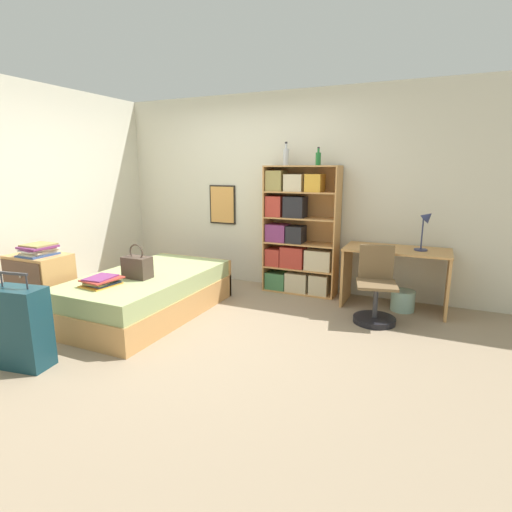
{
  "coord_description": "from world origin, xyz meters",
  "views": [
    {
      "loc": [
        2.26,
        -3.4,
        1.63
      ],
      "look_at": [
        0.63,
        0.19,
        0.75
      ],
      "focal_mm": 28.0,
      "sensor_mm": 36.0,
      "label": 1
    }
  ],
  "objects_px": {
    "handbag": "(137,267)",
    "desk": "(396,267)",
    "bed": "(149,294)",
    "waste_bin": "(403,300)",
    "bottle_brown": "(318,158)",
    "magazine_pile_on_dresser": "(39,250)",
    "bookcase": "(296,237)",
    "bottle_green": "(286,156)",
    "book_stack_on_bed": "(102,281)",
    "desk_lamp": "(426,223)",
    "suitcase": "(20,328)",
    "dresser": "(41,287)",
    "desk_chair": "(375,298)"
  },
  "relations": [
    {
      "from": "bed",
      "to": "desk",
      "type": "xyz_separation_m",
      "value": [
        2.5,
        1.35,
        0.26
      ]
    },
    {
      "from": "bed",
      "to": "bottle_brown",
      "type": "distance_m",
      "value": 2.58
    },
    {
      "from": "bookcase",
      "to": "suitcase",
      "type": "bearing_deg",
      "value": -115.5
    },
    {
      "from": "bed",
      "to": "suitcase",
      "type": "height_order",
      "value": "suitcase"
    },
    {
      "from": "dresser",
      "to": "bottle_green",
      "type": "height_order",
      "value": "bottle_green"
    },
    {
      "from": "bottle_green",
      "to": "book_stack_on_bed",
      "type": "bearing_deg",
      "value": -119.52
    },
    {
      "from": "suitcase",
      "to": "desk",
      "type": "relative_size",
      "value": 0.69
    },
    {
      "from": "handbag",
      "to": "desk_lamp",
      "type": "distance_m",
      "value": 3.2
    },
    {
      "from": "handbag",
      "to": "suitcase",
      "type": "xyz_separation_m",
      "value": [
        -0.18,
        -1.23,
        -0.25
      ]
    },
    {
      "from": "magazine_pile_on_dresser",
      "to": "waste_bin",
      "type": "height_order",
      "value": "magazine_pile_on_dresser"
    },
    {
      "from": "dresser",
      "to": "magazine_pile_on_dresser",
      "type": "bearing_deg",
      "value": -17.33
    },
    {
      "from": "handbag",
      "to": "magazine_pile_on_dresser",
      "type": "height_order",
      "value": "handbag"
    },
    {
      "from": "desk_chair",
      "to": "waste_bin",
      "type": "bearing_deg",
      "value": 62.51
    },
    {
      "from": "bed",
      "to": "waste_bin",
      "type": "relative_size",
      "value": 7.26
    },
    {
      "from": "dresser",
      "to": "book_stack_on_bed",
      "type": "bearing_deg",
      "value": 2.77
    },
    {
      "from": "waste_bin",
      "to": "bottle_brown",
      "type": "bearing_deg",
      "value": 171.21
    },
    {
      "from": "bookcase",
      "to": "bottle_green",
      "type": "bearing_deg",
      "value": 165.88
    },
    {
      "from": "desk_lamp",
      "to": "magazine_pile_on_dresser",
      "type": "bearing_deg",
      "value": -151.91
    },
    {
      "from": "bed",
      "to": "magazine_pile_on_dresser",
      "type": "distance_m",
      "value": 1.23
    },
    {
      "from": "handbag",
      "to": "desk_chair",
      "type": "relative_size",
      "value": 0.45
    },
    {
      "from": "bookcase",
      "to": "desk",
      "type": "xyz_separation_m",
      "value": [
        1.27,
        -0.12,
        -0.25
      ]
    },
    {
      "from": "bookcase",
      "to": "waste_bin",
      "type": "relative_size",
      "value": 6.16
    },
    {
      "from": "desk",
      "to": "desk_chair",
      "type": "height_order",
      "value": "desk_chair"
    },
    {
      "from": "handbag",
      "to": "desk_chair",
      "type": "height_order",
      "value": "handbag"
    },
    {
      "from": "book_stack_on_bed",
      "to": "bottle_green",
      "type": "xyz_separation_m",
      "value": [
        1.18,
        2.08,
        1.25
      ]
    },
    {
      "from": "handbag",
      "to": "bookcase",
      "type": "bearing_deg",
      "value": 54.11
    },
    {
      "from": "handbag",
      "to": "desk_chair",
      "type": "bearing_deg",
      "value": 23.43
    },
    {
      "from": "magazine_pile_on_dresser",
      "to": "bottle_brown",
      "type": "height_order",
      "value": "bottle_brown"
    },
    {
      "from": "bottle_green",
      "to": "desk",
      "type": "relative_size",
      "value": 0.25
    },
    {
      "from": "bed",
      "to": "desk_lamp",
      "type": "height_order",
      "value": "desk_lamp"
    },
    {
      "from": "bottle_brown",
      "to": "waste_bin",
      "type": "relative_size",
      "value": 0.81
    },
    {
      "from": "bookcase",
      "to": "desk_lamp",
      "type": "bearing_deg",
      "value": -4.09
    },
    {
      "from": "suitcase",
      "to": "magazine_pile_on_dresser",
      "type": "relative_size",
      "value": 2.3
    },
    {
      "from": "book_stack_on_bed",
      "to": "desk_lamp",
      "type": "relative_size",
      "value": 0.8
    },
    {
      "from": "handbag",
      "to": "magazine_pile_on_dresser",
      "type": "distance_m",
      "value": 1.05
    },
    {
      "from": "waste_bin",
      "to": "desk",
      "type": "bearing_deg",
      "value": 152.58
    },
    {
      "from": "suitcase",
      "to": "bookcase",
      "type": "bearing_deg",
      "value": 64.5
    },
    {
      "from": "desk_lamp",
      "to": "dresser",
      "type": "bearing_deg",
      "value": -152.39
    },
    {
      "from": "bottle_brown",
      "to": "waste_bin",
      "type": "bearing_deg",
      "value": -8.79
    },
    {
      "from": "desk_lamp",
      "to": "bed",
      "type": "bearing_deg",
      "value": -153.96
    },
    {
      "from": "handbag",
      "to": "waste_bin",
      "type": "xyz_separation_m",
      "value": [
        2.59,
        1.49,
        -0.48
      ]
    },
    {
      "from": "dresser",
      "to": "bookcase",
      "type": "relative_size",
      "value": 0.43
    },
    {
      "from": "bookcase",
      "to": "bed",
      "type": "bearing_deg",
      "value": -130.02
    },
    {
      "from": "handbag",
      "to": "desk",
      "type": "xyz_separation_m",
      "value": [
        2.47,
        1.55,
        -0.1
      ]
    },
    {
      "from": "desk",
      "to": "desk_lamp",
      "type": "relative_size",
      "value": 2.51
    },
    {
      "from": "dresser",
      "to": "desk",
      "type": "xyz_separation_m",
      "value": [
        3.47,
        1.95,
        0.14
      ]
    },
    {
      "from": "dresser",
      "to": "suitcase",
      "type": "bearing_deg",
      "value": -45.47
    },
    {
      "from": "bottle_brown",
      "to": "handbag",
      "type": "bearing_deg",
      "value": -131.51
    },
    {
      "from": "desk_lamp",
      "to": "waste_bin",
      "type": "relative_size",
      "value": 1.74
    },
    {
      "from": "book_stack_on_bed",
      "to": "magazine_pile_on_dresser",
      "type": "distance_m",
      "value": 0.84
    }
  ]
}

